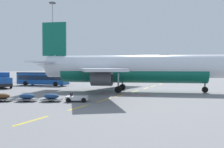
{
  "coord_description": "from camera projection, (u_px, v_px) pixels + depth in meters",
  "views": [
    {
      "loc": [
        31.37,
        -13.9,
        4.17
      ],
      "look_at": [
        14.38,
        25.98,
        2.99
      ],
      "focal_mm": 40.49,
      "sensor_mm": 36.0,
      "label": 1
    }
  ],
  "objects": [
    {
      "name": "apron_paint_markings",
      "position": [
        149.0,
        87.0,
        52.43
      ],
      "size": [
        8.0,
        94.4,
        0.01
      ],
      "color": "yellow",
      "rests_on": "ground"
    },
    {
      "name": "airliner_foreground",
      "position": [
        129.0,
        68.0,
        43.13
      ],
      "size": [
        34.51,
        33.69,
        12.2
      ],
      "color": "silver",
      "rests_on": "ground"
    },
    {
      "name": "apron_shuttle_bus",
      "position": [
        43.0,
        78.0,
        57.15
      ],
      "size": [
        12.22,
        3.84,
        3.0
      ],
      "color": "#194C99",
      "rests_on": "ground"
    },
    {
      "name": "catering_truck",
      "position": [
        58.0,
        77.0,
        66.44
      ],
      "size": [
        7.4,
        4.52,
        3.14
      ],
      "color": "black",
      "rests_on": "ground"
    },
    {
      "name": "fuel_service_truck",
      "position": [
        105.0,
        77.0,
        65.65
      ],
      "size": [
        2.76,
        7.04,
        3.14
      ],
      "color": "black",
      "rests_on": "ground"
    },
    {
      "name": "ground_power_truck",
      "position": [
        1.0,
        80.0,
        50.51
      ],
      "size": [
        7.27,
        5.56,
        3.14
      ],
      "color": "black",
      "rests_on": "ground"
    },
    {
      "name": "baggage_train",
      "position": [
        39.0,
        97.0,
        30.5
      ],
      "size": [
        11.32,
        5.67,
        1.14
      ],
      "color": "silver",
      "rests_on": "ground"
    },
    {
      "name": "apron_light_mast_near",
      "position": [
        53.0,
        32.0,
        95.66
      ],
      "size": [
        1.8,
        1.8,
        28.7
      ],
      "color": "slate",
      "rests_on": "ground"
    },
    {
      "name": "terminal_satellite",
      "position": [
        149.0,
        66.0,
        155.71
      ],
      "size": [
        65.09,
        19.29,
        11.85
      ],
      "color": "gray",
      "rests_on": "ground"
    }
  ]
}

